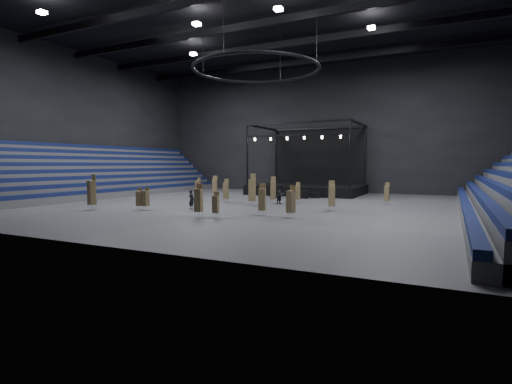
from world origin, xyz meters
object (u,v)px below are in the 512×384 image
at_px(flight_case_right, 315,195).
at_px(chair_stack_0, 92,192).
at_px(stage, 309,183).
at_px(flight_case_mid, 303,195).
at_px(crew_member, 281,194).
at_px(chair_stack_12, 199,200).
at_px(chair_stack_13, 139,198).
at_px(flight_case_left, 275,194).
at_px(chair_stack_1, 387,193).
at_px(chair_stack_7, 215,186).
at_px(man_center, 191,199).
at_px(chair_stack_8, 198,186).
at_px(chair_stack_10, 216,204).
at_px(chair_stack_14, 332,195).
at_px(chair_stack_2, 146,198).
at_px(chair_stack_4, 252,189).
at_px(chair_stack_5, 273,190).
at_px(chair_stack_3, 291,201).
at_px(chair_stack_9, 226,190).
at_px(chair_stack_11, 297,192).
at_px(chair_stack_6, 262,199).

height_order(flight_case_right, chair_stack_0, chair_stack_0).
distance_m(stage, flight_case_mid, 7.69).
bearing_deg(crew_member, chair_stack_12, -173.45).
height_order(chair_stack_13, crew_member, crew_member).
height_order(flight_case_left, chair_stack_0, chair_stack_0).
xyz_separation_m(chair_stack_1, chair_stack_7, (-19.79, 0.14, 0.20)).
bearing_deg(chair_stack_7, crew_member, -41.30).
xyz_separation_m(stage, flight_case_mid, (1.71, -7.43, -1.01)).
height_order(stage, man_center, stage).
xyz_separation_m(chair_stack_1, chair_stack_8, (-22.78, 0.97, 0.07)).
relative_size(chair_stack_0, chair_stack_10, 1.60).
bearing_deg(chair_stack_1, chair_stack_14, -109.99).
xyz_separation_m(chair_stack_2, chair_stack_4, (6.49, 7.49, 0.50)).
bearing_deg(chair_stack_5, chair_stack_10, -106.65).
height_order(chair_stack_5, man_center, chair_stack_5).
xyz_separation_m(chair_stack_14, man_center, (-11.52, -3.91, -0.49)).
xyz_separation_m(chair_stack_3, chair_stack_7, (-14.94, 13.45, 0.08)).
height_order(chair_stack_9, chair_stack_13, chair_stack_9).
bearing_deg(chair_stack_11, chair_stack_2, -107.99).
height_order(chair_stack_6, chair_stack_10, chair_stack_6).
bearing_deg(chair_stack_11, chair_stack_6, -61.99).
bearing_deg(chair_stack_9, chair_stack_6, -52.45).
bearing_deg(chair_stack_14, flight_case_right, 94.41).
height_order(chair_stack_7, man_center, chair_stack_7).
xyz_separation_m(chair_stack_0, chair_stack_3, (17.37, 2.58, -0.29)).
xyz_separation_m(chair_stack_3, chair_stack_9, (-10.48, 8.47, -0.02)).
distance_m(stage, chair_stack_10, 26.04).
relative_size(chair_stack_6, crew_member, 1.28).
relative_size(chair_stack_5, man_center, 1.60).
bearing_deg(chair_stack_13, chair_stack_14, 6.58).
bearing_deg(chair_stack_5, chair_stack_1, 0.69).
bearing_deg(chair_stack_9, chair_stack_10, -70.18).
height_order(chair_stack_4, chair_stack_14, chair_stack_4).
bearing_deg(chair_stack_1, flight_case_left, 171.74).
height_order(flight_case_right, chair_stack_14, chair_stack_14).
xyz_separation_m(chair_stack_4, crew_member, (2.00, 2.30, -0.58)).
height_order(chair_stack_3, chair_stack_12, chair_stack_12).
height_order(chair_stack_3, chair_stack_10, chair_stack_3).
height_order(chair_stack_2, chair_stack_7, chair_stack_7).
distance_m(chair_stack_1, chair_stack_6, 14.88).
distance_m(chair_stack_1, chair_stack_11, 8.76).
height_order(chair_stack_6, chair_stack_9, chair_stack_6).
bearing_deg(chair_stack_14, stage, 94.46).
relative_size(chair_stack_3, chair_stack_8, 1.07).
relative_size(chair_stack_5, chair_stack_14, 1.05).
relative_size(chair_stack_8, crew_member, 1.17).
xyz_separation_m(flight_case_mid, chair_stack_9, (-5.55, -8.04, 0.81)).
height_order(chair_stack_0, chair_stack_10, chair_stack_0).
bearing_deg(flight_case_left, chair_stack_9, -106.56).
bearing_deg(chair_stack_9, chair_stack_7, 124.81).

